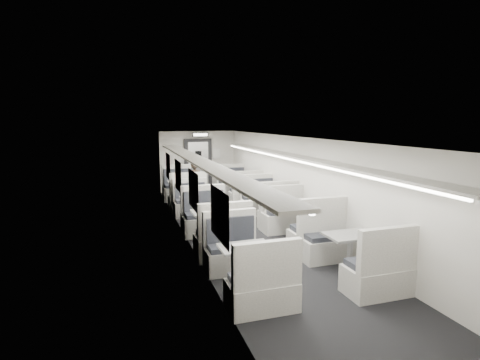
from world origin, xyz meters
TOP-DOWN VIEW (x-y plane):
  - room at (0.00, 0.00)m, footprint 3.24×12.24m
  - booth_left_a at (-1.00, 3.58)m, footprint 1.15×2.34m
  - booth_left_b at (-1.00, 1.35)m, footprint 1.01×2.05m
  - booth_left_c at (-1.00, -0.70)m, footprint 1.12×2.28m
  - booth_left_d at (-1.00, -3.03)m, footprint 1.05×2.12m
  - booth_right_a at (1.00, 3.68)m, footprint 1.11×2.24m
  - booth_right_b at (1.00, 0.85)m, footprint 1.10×2.24m
  - booth_right_c at (1.00, -1.04)m, footprint 1.17×2.36m
  - booth_right_d at (1.00, -3.09)m, footprint 1.09×2.22m
  - passenger at (-0.64, 3.35)m, footprint 0.65×0.55m
  - window_a at (-1.49, 3.40)m, footprint 0.02×1.18m
  - window_b at (-1.49, 1.20)m, footprint 0.02×1.18m
  - window_c at (-1.49, -1.00)m, footprint 0.02×1.18m
  - window_d at (-1.49, -3.20)m, footprint 0.02×1.18m
  - luggage_rack_left at (-1.24, -0.30)m, footprint 0.46×10.40m
  - luggage_rack_right at (1.24, -0.30)m, footprint 0.46×10.40m
  - vestibule_door at (0.00, 5.93)m, footprint 1.10×0.13m
  - exit_sign at (0.00, 5.44)m, footprint 0.62×0.12m
  - wall_notice at (0.75, 5.92)m, footprint 0.32×0.02m

SIDE VIEW (x-z plane):
  - booth_left_b at x=-1.00m, z-range -0.18..0.92m
  - booth_left_d at x=-1.00m, z-range -0.19..0.95m
  - booth_right_d at x=1.00m, z-range -0.20..0.99m
  - booth_right_b at x=1.00m, z-range -0.20..1.00m
  - booth_right_a at x=1.00m, z-range -0.20..1.00m
  - booth_left_c at x=-1.00m, z-range -0.20..1.02m
  - booth_left_a at x=-1.00m, z-range -0.21..1.04m
  - booth_right_c at x=1.00m, z-range -0.21..1.05m
  - passenger at x=-0.64m, z-range 0.00..1.51m
  - vestibule_door at x=0.00m, z-range -0.01..2.09m
  - room at x=0.00m, z-range -0.12..2.52m
  - window_a at x=-1.49m, z-range 0.93..1.77m
  - window_b at x=-1.49m, z-range 0.93..1.77m
  - window_c at x=-1.49m, z-range 0.93..1.77m
  - window_d at x=-1.49m, z-range 0.93..1.77m
  - wall_notice at x=0.75m, z-range 1.30..1.70m
  - luggage_rack_left at x=-1.24m, z-range 1.87..1.96m
  - luggage_rack_right at x=1.24m, z-range 1.87..1.96m
  - exit_sign at x=0.00m, z-range 2.20..2.36m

